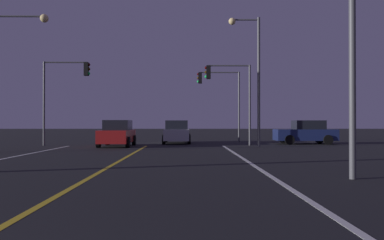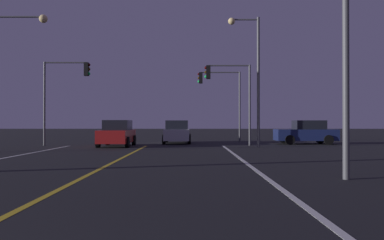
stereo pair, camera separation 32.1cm
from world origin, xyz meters
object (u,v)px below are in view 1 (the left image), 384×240
traffic_light_near_left (66,83)px  car_oncoming (117,134)px  traffic_light_near_right (228,86)px  street_lamp_right_far (252,65)px  car_ahead_far (177,132)px  street_lamp_left_mid (10,62)px  traffic_light_far_right (219,90)px  car_crossing_side (306,133)px

traffic_light_near_left → car_oncoming: bearing=-13.9°
traffic_light_near_right → street_lamp_right_far: bearing=124.4°
car_ahead_far → street_lamp_left_mid: (-8.41, -8.74, 3.86)m
traffic_light_far_right → car_crossing_side: bearing=148.3°
car_ahead_far → street_lamp_right_far: size_ratio=0.53×
car_crossing_side → street_lamp_right_far: bearing=39.3°
street_lamp_left_mid → car_ahead_far: bearing=46.1°
car_oncoming → street_lamp_left_mid: (-4.65, -5.03, 3.86)m
car_crossing_side → traffic_light_far_right: size_ratio=0.76×
car_oncoming → car_crossing_side: same height
car_ahead_far → street_lamp_left_mid: street_lamp_left_mid is taller
street_lamp_right_far → traffic_light_near_left: bearing=-8.8°
car_ahead_far → traffic_light_near_left: size_ratio=0.76×
car_oncoming → car_crossing_side: bearing=101.7°
street_lamp_right_far → car_crossing_side: bearing=-140.7°
car_oncoming → street_lamp_left_mid: size_ratio=0.60×
traffic_light_far_right → street_lamp_left_mid: size_ratio=0.79×
car_oncoming → traffic_light_near_left: size_ratio=0.76×
street_lamp_left_mid → street_lamp_right_far: (13.24, 4.04, 0.46)m
car_crossing_side → traffic_light_near_left: traffic_light_near_left is taller
car_ahead_far → traffic_light_near_left: (-7.39, -2.82, 3.36)m
traffic_light_near_right → traffic_light_near_left: traffic_light_near_left is taller
car_crossing_side → traffic_light_near_right: 6.88m
street_lamp_left_mid → street_lamp_right_far: 13.85m
traffic_light_near_left → traffic_light_far_right: (10.76, 5.50, 0.05)m
car_ahead_far → traffic_light_near_right: traffic_light_near_right is taller
traffic_light_near_left → traffic_light_far_right: traffic_light_far_right is taller
car_ahead_far → car_oncoming: bearing=134.6°
traffic_light_near_right → traffic_light_near_left: bearing=-0.0°
car_oncoming → traffic_light_near_right: traffic_light_near_right is taller
traffic_light_near_right → car_crossing_side: bearing=-162.7°
car_ahead_far → traffic_light_far_right: traffic_light_far_right is taller
car_ahead_far → traffic_light_near_right: size_ratio=0.79×
car_ahead_far → traffic_light_near_right: (3.54, -2.82, 3.22)m
street_lamp_left_mid → traffic_light_far_right: bearing=44.1°
traffic_light_near_left → street_lamp_right_far: street_lamp_right_far is taller
car_oncoming → street_lamp_right_far: 9.67m
traffic_light_far_right → street_lamp_right_far: street_lamp_right_far is taller
traffic_light_far_right → street_lamp_right_far: bearing=101.1°
car_oncoming → traffic_light_near_right: size_ratio=0.79×
car_crossing_side → street_lamp_left_mid: street_lamp_left_mid is taller
car_oncoming → street_lamp_right_far: size_ratio=0.53×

